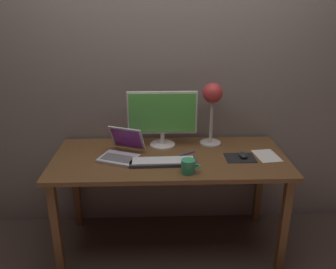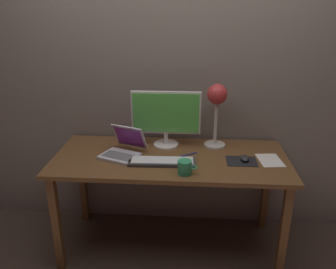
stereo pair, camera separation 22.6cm
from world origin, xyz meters
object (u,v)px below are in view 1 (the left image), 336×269
at_px(coffee_mug, 188,166).
at_px(pen, 187,154).
at_px(mouse, 243,155).
at_px(monitor, 162,116).
at_px(keyboard_main, 163,162).
at_px(laptop, 123,149).
at_px(desk_lamp, 212,100).

xyz_separation_m(coffee_mug, pen, (0.02, 0.28, -0.04)).
bearing_deg(coffee_mug, mouse, 28.62).
relative_size(coffee_mug, pen, 0.87).
distance_m(monitor, coffee_mug, 0.50).
xyz_separation_m(keyboard_main, pen, (0.17, 0.14, -0.01)).
relative_size(monitor, keyboard_main, 1.12).
relative_size(laptop, mouse, 3.63).
height_order(monitor, mouse, monitor).
relative_size(desk_lamp, mouse, 4.82).
relative_size(desk_lamp, coffee_mug, 3.81).
relative_size(laptop, coffee_mug, 2.87).
relative_size(desk_lamp, pen, 3.30).
height_order(desk_lamp, coffee_mug, desk_lamp).
height_order(laptop, coffee_mug, laptop).
distance_m(laptop, mouse, 0.82).
relative_size(monitor, desk_lamp, 1.08).
relative_size(keyboard_main, pen, 3.17).
height_order(keyboard_main, coffee_mug, coffee_mug).
distance_m(keyboard_main, desk_lamp, 0.58).
relative_size(mouse, coffee_mug, 0.79).
xyz_separation_m(monitor, coffee_mug, (0.15, -0.44, -0.19)).
height_order(coffee_mug, pen, coffee_mug).
bearing_deg(laptop, desk_lamp, 17.31).
bearing_deg(coffee_mug, monitor, 108.94).
relative_size(monitor, laptop, 1.43).
bearing_deg(keyboard_main, coffee_mug, -42.54).
height_order(monitor, keyboard_main, monitor).
distance_m(desk_lamp, pen, 0.43).
bearing_deg(mouse, laptop, 176.52).
bearing_deg(pen, keyboard_main, -140.08).
xyz_separation_m(desk_lamp, pen, (-0.19, -0.18, -0.34)).
bearing_deg(laptop, monitor, 32.46).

